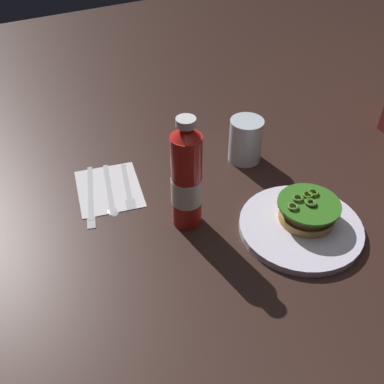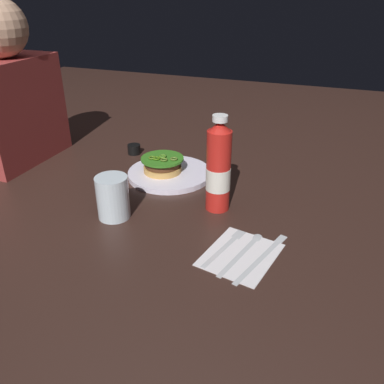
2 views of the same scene
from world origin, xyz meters
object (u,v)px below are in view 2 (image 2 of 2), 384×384
Objects in this scene: condiment_cup at (134,149)px; diner_person at (11,92)px; spoon_utensil at (247,247)px; burger_sandwich at (162,164)px; fork_utensil at (228,243)px; dinner_plate at (170,174)px; napkin at (241,254)px; butter_knife at (265,254)px; ketchup_bottle at (218,169)px; water_glass at (113,197)px.

diner_person is (-0.18, 0.33, 0.22)m from condiment_cup.
burger_sandwich is at bearing 49.81° from spoon_utensil.
condiment_cup is at bearing 47.70° from fork_utensil.
napkin is (-0.32, -0.31, -0.01)m from dinner_plate.
fork_utensil is at bearing 55.39° from napkin.
burger_sandwich is at bearing 52.10° from butter_knife.
napkin is 0.03m from spoon_utensil.
fork_utensil is at bearing 84.41° from butter_knife.
dinner_plate is 1.01× the size of ketchup_bottle.
napkin is at bearing -133.55° from burger_sandwich.
diner_person is (0.25, 0.80, 0.23)m from fork_utensil.
dinner_plate is 0.23m from condiment_cup.
diner_person is at bearing 73.95° from butter_knife.
napkin is at bearing 108.94° from butter_knife.
water_glass is at bearing 82.11° from napkin.
spoon_utensil is at bearing -142.41° from ketchup_bottle.
fork_utensil is at bearing -134.54° from burger_sandwich.
condiment_cup is at bearing 20.95° from water_glass.
burger_sandwich is 0.61× the size of butter_knife.
dinner_plate is 1.48× the size of napkin.
condiment_cup is (0.13, 0.19, 0.01)m from dinner_plate.
dinner_plate reaches higher than butter_knife.
water_glass reaches higher than spoon_utensil.
napkin is (-0.45, -0.50, -0.02)m from condiment_cup.
water_glass is 0.22× the size of diner_person.
dinner_plate is 0.04m from burger_sandwich.
butter_knife is 0.95m from diner_person.
diner_person reaches higher than ketchup_bottle.
dinner_plate is at bearing 47.28° from spoon_utensil.
butter_knife and fork_utensil have the same top height.
butter_knife is 0.04m from spoon_utensil.
condiment_cup is at bearing 48.22° from napkin.
spoon_utensil is 0.91m from diner_person.
spoon_utensil is at bearing -93.16° from water_glass.
condiment_cup is at bearing 56.67° from dinner_plate.
ketchup_bottle is at bearing 31.33° from napkin.
burger_sandwich is 0.26× the size of diner_person.
water_glass is 0.52× the size of butter_knife.
condiment_cup is at bearing -61.66° from diner_person.
water_glass reaches higher than burger_sandwich.
napkin is at bearing -124.61° from fork_utensil.
spoon_utensil is (0.03, -0.01, 0.00)m from napkin.
condiment_cup is 0.63m from fork_utensil.
condiment_cup reaches higher than dinner_plate.
napkin is at bearing -136.07° from dinner_plate.
water_glass reaches higher than butter_knife.
burger_sandwich is at bearing 113.57° from dinner_plate.
dinner_plate is 2.32× the size of water_glass.
butter_knife is at bearing -127.90° from burger_sandwich.
ketchup_bottle is 1.35× the size of spoon_utensil.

